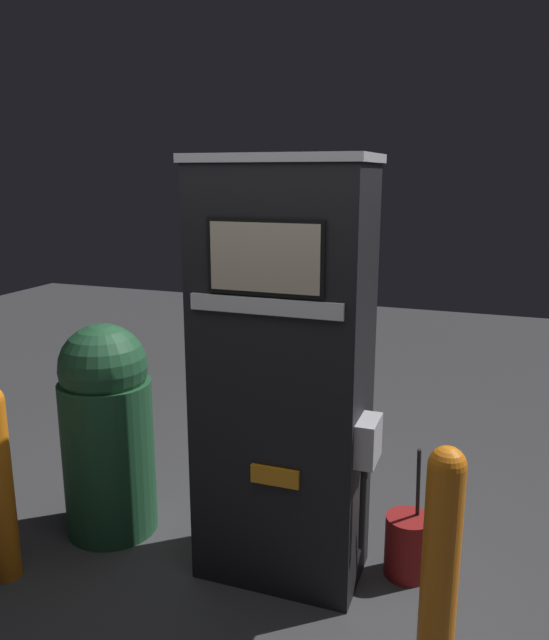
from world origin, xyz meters
TOP-DOWN VIEW (x-y plane):
  - ground_plane at (0.00, 0.00)m, footprint 14.00×14.00m
  - gas_pump at (0.00, 0.24)m, footprint 0.92×0.51m
  - safety_bollard at (0.83, -0.26)m, footprint 0.15×0.15m
  - trash_bin at (-1.06, 0.26)m, footprint 0.52×0.52m
  - squeegee_bucket at (0.63, 0.41)m, footprint 0.24×0.24m

SIDE VIEW (x-z plane):
  - ground_plane at x=0.00m, z-range 0.00..0.00m
  - squeegee_bucket at x=0.63m, z-range -0.20..0.53m
  - safety_bollard at x=0.83m, z-range 0.03..1.06m
  - trash_bin at x=-1.06m, z-range 0.01..1.24m
  - gas_pump at x=0.00m, z-range 0.00..2.12m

